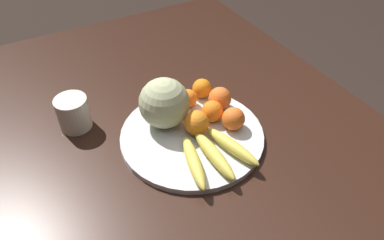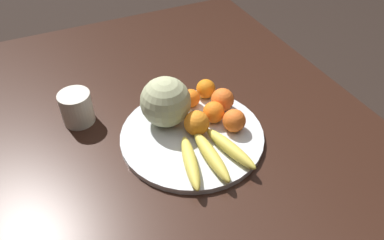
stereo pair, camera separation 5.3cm
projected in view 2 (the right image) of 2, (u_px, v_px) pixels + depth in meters
kitchen_table at (187, 159)px, 1.11m from camera, size 1.65×1.16×0.71m
fruit_bowl at (192, 135)px, 1.07m from camera, size 0.41×0.41×0.02m
melon at (166, 102)px, 1.05m from camera, size 0.14×0.14×0.14m
banana_bunch at (210, 155)px, 0.97m from camera, size 0.21×0.19×0.04m
orange_front_left at (191, 98)px, 1.14m from camera, size 0.06×0.06×0.06m
orange_front_right at (197, 123)px, 1.04m from camera, size 0.07×0.07×0.07m
orange_mid_center at (223, 100)px, 1.12m from camera, size 0.07×0.07×0.07m
orange_back_left at (234, 121)px, 1.05m from camera, size 0.07×0.07×0.07m
orange_back_right at (214, 112)px, 1.08m from camera, size 0.06×0.06×0.06m
orange_top_small at (206, 89)px, 1.17m from camera, size 0.06×0.06×0.06m
produce_tag at (193, 117)px, 1.11m from camera, size 0.08×0.04×0.00m
ceramic_mug at (76, 107)px, 1.10m from camera, size 0.13×0.09×0.10m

